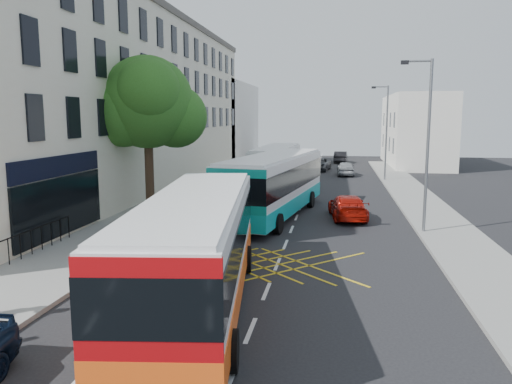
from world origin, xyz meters
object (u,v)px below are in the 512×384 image
at_px(lamp_near, 426,137).
at_px(motorbike, 181,311).
at_px(street_tree, 147,103).
at_px(bus_near, 196,248).
at_px(parked_car_silver, 183,222).
at_px(distant_car_dark, 341,157).
at_px(red_hatchback, 348,207).
at_px(distant_car_grey, 318,164).
at_px(bus_far, 276,165).
at_px(distant_car_silver, 346,168).
at_px(lamp_far, 385,128).
at_px(bus_mid, 274,184).

bearing_deg(lamp_near, motorbike, -119.90).
bearing_deg(street_tree, bus_near, -63.70).
height_order(lamp_near, parked_car_silver, lamp_near).
bearing_deg(distant_car_dark, red_hatchback, 93.66).
distance_m(red_hatchback, distant_car_dark, 34.09).
relative_size(parked_car_silver, distant_car_grey, 0.89).
height_order(street_tree, lamp_near, street_tree).
bearing_deg(distant_car_grey, red_hatchback, -76.73).
xyz_separation_m(street_tree, parked_car_silver, (3.61, -5.21, -5.60)).
bearing_deg(lamp_near, bus_near, -127.63).
xyz_separation_m(bus_far, parked_car_silver, (-2.26, -17.64, -0.98)).
distance_m(lamp_near, bus_far, 18.00).
height_order(motorbike, parked_car_silver, motorbike).
xyz_separation_m(motorbike, distant_car_silver, (4.47, 37.15, -0.30)).
distance_m(street_tree, parked_car_silver, 8.45).
xyz_separation_m(street_tree, bus_far, (5.87, 12.43, -4.62)).
distance_m(bus_near, bus_far, 25.88).
bearing_deg(street_tree, bus_far, 64.72).
relative_size(bus_near, red_hatchback, 2.67).
relative_size(bus_near, bus_far, 1.05).
distance_m(motorbike, red_hatchback, 17.01).
distance_m(motorbike, distant_car_dark, 50.72).
distance_m(street_tree, red_hatchback, 12.63).
xyz_separation_m(red_hatchback, distant_car_silver, (0.22, 20.68, 0.02)).
bearing_deg(distant_car_dark, parked_car_silver, 82.59).
xyz_separation_m(red_hatchback, distant_car_dark, (-0.16, 34.09, 0.04)).
xyz_separation_m(bus_near, parked_car_silver, (-3.03, 8.23, -1.04)).
bearing_deg(red_hatchback, bus_far, -72.49).
bearing_deg(motorbike, parked_car_silver, 121.60).
bearing_deg(distant_car_grey, parked_car_silver, -92.41).
bearing_deg(distant_car_silver, lamp_far, 128.75).
bearing_deg(red_hatchback, distant_car_silver, -97.02).
bearing_deg(bus_mid, bus_far, 105.39).
height_order(street_tree, red_hatchback, street_tree).
distance_m(street_tree, distant_car_grey, 26.84).
bearing_deg(lamp_far, red_hatchback, -101.42).
bearing_deg(distant_car_dark, bus_far, 79.83).
xyz_separation_m(lamp_far, bus_mid, (-7.48, -16.84, -2.80)).
bearing_deg(distant_car_dark, lamp_near, 98.86).
height_order(bus_far, distant_car_dark, bus_far).
bearing_deg(distant_car_grey, motorbike, -85.04).
bearing_deg(parked_car_silver, distant_car_dark, 85.96).
height_order(lamp_near, distant_car_dark, lamp_near).
distance_m(parked_car_silver, distant_car_dark, 40.20).
height_order(parked_car_silver, distant_car_dark, parked_car_silver).
bearing_deg(bus_near, parked_car_silver, 102.75).
bearing_deg(bus_mid, parked_car_silver, -114.75).
relative_size(lamp_near, motorbike, 3.49).
distance_m(distant_car_grey, distant_car_dark, 9.83).
xyz_separation_m(street_tree, distant_car_silver, (11.52, 20.88, -5.62)).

